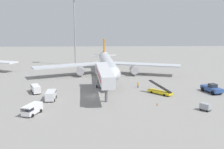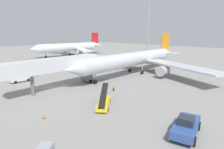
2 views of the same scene
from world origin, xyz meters
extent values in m
plane|color=gray|center=(0.00, 0.00, 0.00)|extent=(300.00, 300.00, 0.00)
cylinder|color=silver|center=(4.49, 24.09, 4.57)|extent=(5.84, 37.95, 4.10)
cone|color=silver|center=(5.46, 2.97, 4.57)|extent=(4.22, 4.66, 4.02)
cone|color=silver|center=(3.46, 46.44, 4.88)|extent=(4.22, 7.13, 3.90)
cube|color=orange|center=(3.54, 44.70, 8.68)|extent=(0.61, 5.48, 6.57)
cube|color=silver|center=(6.02, 44.32, 5.09)|extent=(5.10, 4.20, 0.24)
cube|color=silver|center=(1.10, 44.09, 5.09)|extent=(5.10, 4.20, 0.24)
cube|color=silver|center=(17.74, 28.28, 3.65)|extent=(24.83, 13.25, 0.44)
cube|color=silver|center=(-9.09, 27.04, 3.65)|extent=(24.46, 15.14, 0.44)
cylinder|color=#A8A8AD|center=(13.67, 26.45, 2.02)|extent=(2.84, 3.61, 2.68)
cylinder|color=#A8A8AD|center=(-4.87, 25.59, 2.02)|extent=(2.84, 3.61, 2.68)
cylinder|color=gray|center=(5.17, 9.36, 1.95)|extent=(0.28, 0.28, 2.79)
cylinder|color=black|center=(5.17, 9.36, 0.55)|extent=(0.40, 1.11, 1.10)
cylinder|color=gray|center=(6.74, 26.46, 1.95)|extent=(0.28, 0.28, 2.79)
cylinder|color=black|center=(6.74, 26.46, 0.55)|extent=(0.40, 1.11, 1.10)
cylinder|color=gray|center=(2.03, 26.24, 1.95)|extent=(0.28, 0.28, 2.79)
cylinder|color=black|center=(2.03, 26.24, 0.55)|extent=(0.40, 1.11, 1.10)
cube|color=silver|center=(2.99, -1.04, 5.62)|extent=(4.31, 20.38, 2.70)
cube|color=red|center=(1.47, -1.14, 5.62)|extent=(1.15, 16.96, 0.44)
cube|color=silver|center=(2.29, 9.65, 5.62)|extent=(3.63, 3.02, 2.84)
cube|color=#232833|center=(2.20, 10.95, 5.87)|extent=(3.31, 0.45, 0.90)
cube|color=slate|center=(2.33, 9.05, 2.34)|extent=(2.66, 1.96, 3.87)
cylinder|color=black|center=(0.90, 8.96, 0.40)|extent=(0.35, 0.82, 0.80)
cylinder|color=black|center=(3.75, 9.14, 0.40)|extent=(0.35, 0.82, 0.80)
cylinder|color=slate|center=(3.25, -5.08, 2.14)|extent=(0.70, 0.70, 4.27)
cube|color=#2D4C8E|center=(31.14, 2.18, 1.05)|extent=(4.06, 6.80, 1.00)
cube|color=#232833|center=(31.22, 1.87, 2.00)|extent=(2.18, 2.19, 0.90)
cylinder|color=black|center=(32.83, 0.48, 0.55)|extent=(0.66, 1.17, 1.10)
cylinder|color=black|center=(30.48, -0.12, 0.55)|extent=(0.66, 1.17, 1.10)
cylinder|color=black|center=(31.80, 4.49, 0.55)|extent=(0.66, 1.17, 1.10)
cylinder|color=black|center=(29.45, 3.88, 0.55)|extent=(0.66, 1.17, 1.10)
cube|color=yellow|center=(17.20, 1.21, 0.57)|extent=(5.84, 6.29, 0.55)
cube|color=black|center=(17.20, 1.21, 2.05)|extent=(5.24, 5.78, 2.35)
cylinder|color=black|center=(15.21, 2.16, 0.30)|extent=(0.56, 0.60, 0.60)
cylinder|color=black|center=(16.52, 3.31, 0.30)|extent=(0.56, 0.60, 0.60)
cylinder|color=black|center=(17.88, -0.89, 0.30)|extent=(0.56, 0.60, 0.60)
cylinder|color=black|center=(19.19, 0.26, 0.30)|extent=(0.56, 0.60, 0.60)
cube|color=white|center=(-15.03, 4.09, 1.15)|extent=(3.58, 5.24, 1.73)
cube|color=#1E232D|center=(-15.67, 5.63, 1.53)|extent=(2.33, 2.17, 0.55)
cylinder|color=black|center=(-16.43, 5.16, 0.34)|extent=(0.57, 0.75, 0.68)
cylinder|color=black|center=(-14.80, 5.83, 0.34)|extent=(0.57, 0.75, 0.68)
cylinder|color=black|center=(-15.26, 2.35, 0.34)|extent=(0.57, 0.75, 0.68)
cylinder|color=black|center=(-13.63, 3.02, 0.34)|extent=(0.57, 0.75, 0.68)
cube|color=silver|center=(-9.90, -2.87, 1.21)|extent=(2.19, 5.06, 1.84)
cube|color=#1E232D|center=(-9.96, -1.17, 1.62)|extent=(2.11, 1.67, 0.59)
cylinder|color=black|center=(-10.93, -1.36, 0.34)|extent=(0.39, 0.69, 0.68)
cylinder|color=black|center=(-8.99, -1.29, 0.34)|extent=(0.39, 0.69, 0.68)
cylinder|color=black|center=(-10.82, -4.45, 0.34)|extent=(0.39, 0.69, 0.68)
cylinder|color=black|center=(-8.88, -4.39, 0.34)|extent=(0.39, 0.69, 0.68)
cylinder|color=#1E2333|center=(12.54, 8.38, 0.43)|extent=(0.27, 0.27, 0.86)
cylinder|color=orange|center=(12.54, 8.38, 1.19)|extent=(0.36, 0.36, 0.68)
sphere|color=tan|center=(12.54, 8.38, 1.67)|extent=(0.23, 0.23, 0.23)
cube|color=black|center=(14.51, -8.21, 0.01)|extent=(0.43, 0.43, 0.03)
cone|color=orange|center=(14.51, -8.21, 0.34)|extent=(0.37, 0.37, 0.63)
cylinder|color=silver|center=(-48.66, 35.87, 4.64)|extent=(5.54, 32.96, 4.23)
cone|color=silver|center=(-49.39, 17.54, 4.64)|extent=(4.30, 4.05, 4.15)
cone|color=silver|center=(-47.89, 55.29, 4.95)|extent=(4.26, 6.20, 4.02)
cube|color=red|center=(-47.95, 53.78, 8.87)|extent=(0.55, 4.76, 6.78)
cube|color=silver|center=(-45.43, 53.24, 5.17)|extent=(5.21, 3.65, 0.24)
cube|color=silver|center=(-50.51, 53.45, 5.17)|extent=(5.21, 3.65, 0.24)
cube|color=silver|center=(-38.08, 38.04, 3.68)|extent=(18.76, 11.91, 0.44)
cube|color=silver|center=(-59.04, 38.88, 3.68)|extent=(18.96, 10.69, 0.44)
cylinder|color=#A8A8AD|center=(-41.26, 36.99, 2.14)|extent=(2.66, 3.38, 2.53)
cylinder|color=#A8A8AD|center=(-55.95, 37.58, 2.14)|extent=(2.66, 3.38, 2.53)
cylinder|color=gray|center=(-49.17, 23.08, 1.96)|extent=(0.28, 0.28, 2.82)
cylinder|color=black|center=(-49.17, 23.08, 0.55)|extent=(0.39, 1.11, 1.10)
cylinder|color=gray|center=(-46.15, 37.74, 1.96)|extent=(0.28, 0.28, 2.82)
cylinder|color=black|center=(-46.15, 37.74, 0.55)|extent=(0.39, 1.11, 1.10)
cylinder|color=gray|center=(-51.02, 37.94, 1.96)|extent=(0.28, 0.28, 2.82)
cylinder|color=black|center=(-51.02, 37.94, 0.55)|extent=(0.39, 1.11, 1.10)
cylinder|color=#93969B|center=(-8.71, 50.69, 14.06)|extent=(0.56, 0.56, 28.12)
camera|label=1|loc=(1.81, -65.26, 17.87)|focal=43.18mm
camera|label=2|loc=(39.73, -19.17, 12.32)|focal=30.25mm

